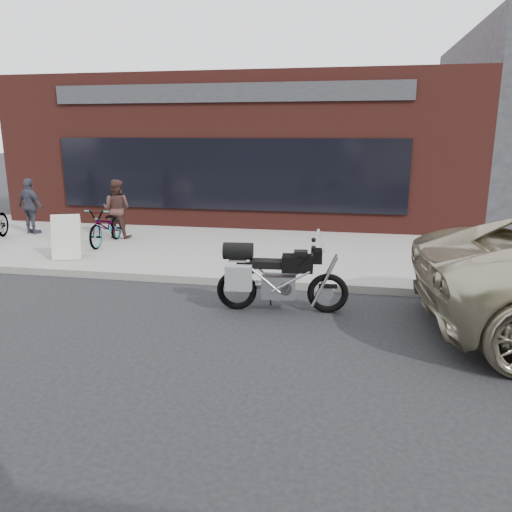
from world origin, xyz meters
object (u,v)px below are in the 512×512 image
bicycle_front (106,226)px  sandwich_sign (67,236)px  cafe_patron_left (117,209)px  cafe_patron_right (31,206)px  motorcycle (273,276)px

bicycle_front → sandwich_sign: (-0.19, -1.44, 0.03)m
bicycle_front → sandwich_sign: 1.46m
sandwich_sign → cafe_patron_left: bearing=66.3°
sandwich_sign → cafe_patron_right: size_ratio=0.64×
bicycle_front → cafe_patron_right: bearing=159.5°
motorcycle → cafe_patron_left: cafe_patron_left is taller
bicycle_front → cafe_patron_left: 0.85m
cafe_patron_right → cafe_patron_left: bearing=-164.1°
sandwich_sign → cafe_patron_left: cafe_patron_left is taller
motorcycle → sandwich_sign: motorcycle is taller
motorcycle → sandwich_sign: bearing=152.2°
sandwich_sign → motorcycle: bearing=-44.2°
motorcycle → cafe_patron_left: size_ratio=1.41×
bicycle_front → sandwich_sign: size_ratio=1.80×
motorcycle → cafe_patron_left: 6.49m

